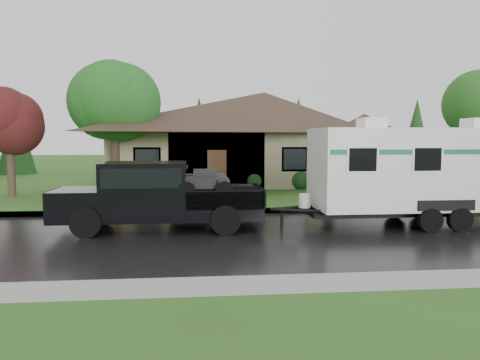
# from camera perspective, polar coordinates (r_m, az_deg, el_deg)

# --- Properties ---
(ground) EXTENTS (140.00, 140.00, 0.00)m
(ground) POSITION_cam_1_polar(r_m,az_deg,el_deg) (15.86, 3.28, -5.25)
(ground) COLOR #2E591B
(ground) RESTS_ON ground
(road) EXTENTS (140.00, 8.00, 0.01)m
(road) POSITION_cam_1_polar(r_m,az_deg,el_deg) (13.93, 4.56, -6.69)
(road) COLOR black
(road) RESTS_ON ground
(curb) EXTENTS (140.00, 0.50, 0.15)m
(curb) POSITION_cam_1_polar(r_m,az_deg,el_deg) (18.05, 2.18, -3.75)
(curb) COLOR gray
(curb) RESTS_ON ground
(lawn) EXTENTS (140.00, 26.00, 0.15)m
(lawn) POSITION_cam_1_polar(r_m,az_deg,el_deg) (30.64, -1.05, -0.12)
(lawn) COLOR #2E591B
(lawn) RESTS_ON ground
(house_main) EXTENTS (19.44, 10.80, 6.90)m
(house_main) POSITION_cam_1_polar(r_m,az_deg,el_deg) (29.64, 3.57, 6.50)
(house_main) COLOR #9D8A6A
(house_main) RESTS_ON lawn
(tree_left_green) EXTENTS (3.79, 3.79, 6.28)m
(tree_left_green) POSITION_cam_1_polar(r_m,az_deg,el_deg) (23.36, -15.10, 8.98)
(tree_left_green) COLOR #382B1E
(tree_left_green) RESTS_ON lawn
(tree_red) EXTENTS (2.99, 2.99, 4.95)m
(tree_red) POSITION_cam_1_polar(r_m,az_deg,el_deg) (24.36, -26.33, 6.28)
(tree_red) COLOR #382B1E
(tree_red) RESTS_ON lawn
(shrub_row) EXTENTS (13.60, 1.00, 1.00)m
(shrub_row) POSITION_cam_1_polar(r_m,az_deg,el_deg) (25.21, 4.52, 0.06)
(shrub_row) COLOR #143814
(shrub_row) RESTS_ON lawn
(pickup_truck) EXTENTS (6.34, 2.41, 2.11)m
(pickup_truck) POSITION_cam_1_polar(r_m,az_deg,el_deg) (14.78, -10.31, -1.65)
(pickup_truck) COLOR black
(pickup_truck) RESTS_ON ground
(travel_trailer) EXTENTS (7.82, 2.75, 3.51)m
(travel_trailer) POSITION_cam_1_polar(r_m,az_deg,el_deg) (16.52, 21.78, 1.31)
(travel_trailer) COLOR silver
(travel_trailer) RESTS_ON ground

